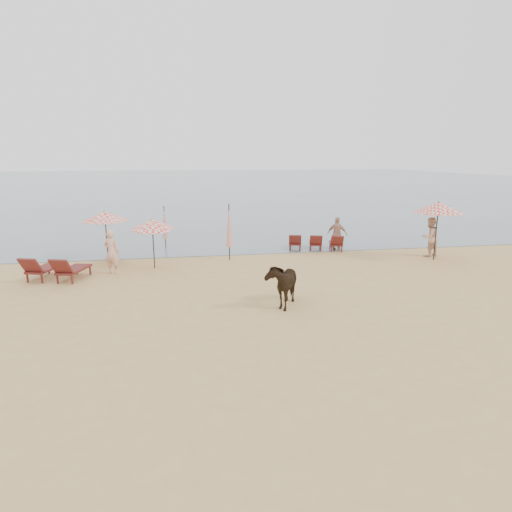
{
  "coord_description": "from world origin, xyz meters",
  "views": [
    {
      "loc": [
        -2.51,
        -9.39,
        4.46
      ],
      "look_at": [
        0.0,
        5.0,
        1.1
      ],
      "focal_mm": 30.0,
      "sensor_mm": 36.0,
      "label": 1
    }
  ],
  "objects_px": {
    "beachgoer_left": "(112,252)",
    "beachgoer_right_a": "(430,237)",
    "umbrella_open_left_a": "(105,216)",
    "beachgoer_right_b": "(337,234)",
    "lounger_cluster_right": "(316,242)",
    "lounger_cluster_left": "(55,268)",
    "umbrella_open_left_b": "(152,224)",
    "umbrella_closed_left": "(165,223)",
    "umbrella_open_right": "(438,207)",
    "umbrella_closed_right": "(229,226)",
    "cow": "(282,283)"
  },
  "relations": [
    {
      "from": "cow",
      "to": "beachgoer_right_b",
      "type": "relative_size",
      "value": 1.01
    },
    {
      "from": "lounger_cluster_right",
      "to": "beachgoer_right_a",
      "type": "height_order",
      "value": "beachgoer_right_a"
    },
    {
      "from": "umbrella_closed_right",
      "to": "beachgoer_right_b",
      "type": "bearing_deg",
      "value": 10.75
    },
    {
      "from": "lounger_cluster_left",
      "to": "umbrella_open_left_a",
      "type": "distance_m",
      "value": 3.45
    },
    {
      "from": "lounger_cluster_left",
      "to": "umbrella_closed_left",
      "type": "distance_m",
      "value": 6.45
    },
    {
      "from": "cow",
      "to": "beachgoer_left",
      "type": "xyz_separation_m",
      "value": [
        -5.72,
        4.74,
        0.17
      ]
    },
    {
      "from": "umbrella_open_right",
      "to": "umbrella_closed_right",
      "type": "bearing_deg",
      "value": -177.83
    },
    {
      "from": "lounger_cluster_left",
      "to": "beachgoer_right_a",
      "type": "height_order",
      "value": "beachgoer_right_a"
    },
    {
      "from": "beachgoer_left",
      "to": "beachgoer_right_b",
      "type": "relative_size",
      "value": 1.05
    },
    {
      "from": "lounger_cluster_left",
      "to": "cow",
      "type": "xyz_separation_m",
      "value": [
        7.67,
        -4.11,
        0.25
      ]
    },
    {
      "from": "lounger_cluster_left",
      "to": "cow",
      "type": "bearing_deg",
      "value": -11.5
    },
    {
      "from": "umbrella_closed_left",
      "to": "lounger_cluster_left",
      "type": "bearing_deg",
      "value": -127.04
    },
    {
      "from": "umbrella_closed_left",
      "to": "beachgoer_right_b",
      "type": "height_order",
      "value": "umbrella_closed_left"
    },
    {
      "from": "umbrella_closed_left",
      "to": "beachgoer_left",
      "type": "bearing_deg",
      "value": -112.99
    },
    {
      "from": "umbrella_open_left_b",
      "to": "umbrella_closed_left",
      "type": "bearing_deg",
      "value": 61.53
    },
    {
      "from": "lounger_cluster_right",
      "to": "umbrella_open_right",
      "type": "height_order",
      "value": "umbrella_open_right"
    },
    {
      "from": "lounger_cluster_right",
      "to": "beachgoer_right_a",
      "type": "relative_size",
      "value": 1.61
    },
    {
      "from": "umbrella_open_left_a",
      "to": "beachgoer_right_b",
      "type": "distance_m",
      "value": 10.79
    },
    {
      "from": "lounger_cluster_left",
      "to": "beachgoer_left",
      "type": "bearing_deg",
      "value": 34.63
    },
    {
      "from": "lounger_cluster_left",
      "to": "umbrella_open_right",
      "type": "height_order",
      "value": "umbrella_open_right"
    },
    {
      "from": "lounger_cluster_left",
      "to": "umbrella_open_left_b",
      "type": "distance_m",
      "value": 3.96
    },
    {
      "from": "umbrella_open_left_b",
      "to": "umbrella_closed_right",
      "type": "height_order",
      "value": "umbrella_closed_right"
    },
    {
      "from": "umbrella_closed_right",
      "to": "beachgoer_left",
      "type": "relative_size",
      "value": 1.43
    },
    {
      "from": "umbrella_closed_right",
      "to": "beachgoer_right_b",
      "type": "xyz_separation_m",
      "value": [
        5.41,
        1.03,
        -0.71
      ]
    },
    {
      "from": "umbrella_open_right",
      "to": "beachgoer_right_a",
      "type": "bearing_deg",
      "value": 90.24
    },
    {
      "from": "umbrella_open_right",
      "to": "beachgoer_right_a",
      "type": "height_order",
      "value": "umbrella_open_right"
    },
    {
      "from": "lounger_cluster_left",
      "to": "umbrella_open_left_b",
      "type": "xyz_separation_m",
      "value": [
        3.51,
        1.19,
        1.39
      ]
    },
    {
      "from": "beachgoer_right_a",
      "to": "beachgoer_left",
      "type": "bearing_deg",
      "value": -14.94
    },
    {
      "from": "umbrella_closed_right",
      "to": "beachgoer_right_a",
      "type": "xyz_separation_m",
      "value": [
        9.17,
        -0.87,
        -0.64
      ]
    },
    {
      "from": "umbrella_open_left_a",
      "to": "umbrella_closed_left",
      "type": "distance_m",
      "value": 3.45
    },
    {
      "from": "cow",
      "to": "beachgoer_right_a",
      "type": "relative_size",
      "value": 0.92
    },
    {
      "from": "umbrella_open_right",
      "to": "lounger_cluster_left",
      "type": "bearing_deg",
      "value": -165.85
    },
    {
      "from": "umbrella_closed_left",
      "to": "umbrella_closed_right",
      "type": "distance_m",
      "value": 4.13
    },
    {
      "from": "beachgoer_left",
      "to": "beachgoer_right_b",
      "type": "height_order",
      "value": "beachgoer_left"
    },
    {
      "from": "lounger_cluster_right",
      "to": "umbrella_open_right",
      "type": "bearing_deg",
      "value": -16.05
    },
    {
      "from": "umbrella_open_left_a",
      "to": "beachgoer_right_a",
      "type": "height_order",
      "value": "umbrella_open_left_a"
    },
    {
      "from": "umbrella_open_left_b",
      "to": "beachgoer_right_b",
      "type": "relative_size",
      "value": 1.29
    },
    {
      "from": "lounger_cluster_right",
      "to": "umbrella_open_left_a",
      "type": "relative_size",
      "value": 1.3
    },
    {
      "from": "beachgoer_left",
      "to": "beachgoer_right_a",
      "type": "xyz_separation_m",
      "value": [
        13.96,
        0.66,
        0.03
      ]
    },
    {
      "from": "lounger_cluster_right",
      "to": "beachgoer_left",
      "type": "relative_size",
      "value": 1.67
    },
    {
      "from": "beachgoer_right_a",
      "to": "beachgoer_right_b",
      "type": "relative_size",
      "value": 1.09
    },
    {
      "from": "umbrella_open_right",
      "to": "umbrella_closed_left",
      "type": "relative_size",
      "value": 1.21
    },
    {
      "from": "umbrella_open_left_a",
      "to": "beachgoer_right_b",
      "type": "bearing_deg",
      "value": 18.78
    },
    {
      "from": "umbrella_closed_left",
      "to": "lounger_cluster_right",
      "type": "bearing_deg",
      "value": -12.48
    },
    {
      "from": "umbrella_open_right",
      "to": "cow",
      "type": "distance_m",
      "value": 9.52
    },
    {
      "from": "umbrella_open_left_a",
      "to": "beachgoer_left",
      "type": "relative_size",
      "value": 1.28
    },
    {
      "from": "umbrella_open_right",
      "to": "beachgoer_right_b",
      "type": "distance_m",
      "value": 4.69
    },
    {
      "from": "umbrella_open_left_b",
      "to": "umbrella_closed_right",
      "type": "distance_m",
      "value": 3.39
    },
    {
      "from": "umbrella_open_left_b",
      "to": "lounger_cluster_right",
      "type": "bearing_deg",
      "value": -6.9
    },
    {
      "from": "lounger_cluster_left",
      "to": "beachgoer_left",
      "type": "xyz_separation_m",
      "value": [
        1.95,
        0.63,
        0.41
      ]
    }
  ]
}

